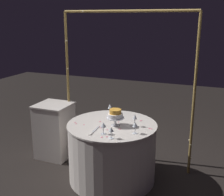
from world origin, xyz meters
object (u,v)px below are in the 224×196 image
decorative_arch (126,69)px  tiered_cake (115,115)px  wine_glass_3 (135,125)px  wine_glass_4 (111,130)px  side_table (55,130)px  cake_knife (94,131)px  wine_glass_0 (135,117)px  main_table (112,152)px  wine_glass_1 (110,107)px  wine_glass_2 (103,125)px

decorative_arch → tiered_cake: size_ratio=9.80×
decorative_arch → wine_glass_3: size_ratio=15.37×
wine_glass_3 → wine_glass_4: 0.31m
side_table → cake_knife: bearing=-32.7°
wine_glass_0 → wine_glass_4: (-0.13, -0.45, -0.02)m
side_table → main_table: bearing=-15.7°
wine_glass_1 → wine_glass_4: 0.79m
cake_knife → tiered_cake: bearing=59.0°
side_table → wine_glass_1: size_ratio=5.09×
side_table → cake_knife: (0.95, -0.61, 0.36)m
tiered_cake → wine_glass_2: tiered_cake is taller
tiered_cake → wine_glass_4: tiered_cake is taller
wine_glass_4 → cake_knife: 0.31m
side_table → wine_glass_4: (1.22, -0.72, 0.45)m
wine_glass_4 → wine_glass_1: bearing=113.3°
tiered_cake → wine_glass_2: (-0.03, -0.30, -0.03)m
main_table → wine_glass_3: bearing=-27.6°
decorative_arch → wine_glass_2: 1.00m
main_table → wine_glass_1: (-0.15, 0.30, 0.50)m
wine_glass_0 → wine_glass_1: bearing=148.4°
wine_glass_0 → cake_knife: wine_glass_0 is taller
wine_glass_2 → wine_glass_4: (0.13, -0.08, -0.01)m
side_table → wine_glass_1: wine_glass_1 is taller
wine_glass_1 → wine_glass_2: wine_glass_1 is taller
main_table → tiered_cake: bearing=-31.3°
wine_glass_2 → cake_knife: bearing=168.8°
wine_glass_2 → side_table: bearing=149.6°
side_table → tiered_cake: 1.26m
wine_glass_1 → wine_glass_4: wine_glass_1 is taller
decorative_arch → wine_glass_4: decorative_arch is taller
tiered_cake → wine_glass_0: size_ratio=1.39×
tiered_cake → wine_glass_4: size_ratio=1.62×
main_table → side_table: (-1.06, 0.30, 0.03)m
tiered_cake → wine_glass_1: (-0.21, 0.34, -0.02)m
wine_glass_3 → main_table: bearing=152.4°
side_table → wine_glass_1: bearing=0.3°
wine_glass_4 → cake_knife: wine_glass_4 is taller
tiered_cake → wine_glass_3: (0.30, -0.15, -0.04)m
side_table → wine_glass_3: (1.42, -0.49, 0.46)m
decorative_arch → tiered_cake: bearing=-84.0°
wine_glass_0 → wine_glass_3: size_ratio=1.13×
main_table → cake_knife: size_ratio=3.85×
tiered_cake → main_table: bearing=148.7°
wine_glass_1 → wine_glass_3: (0.51, -0.49, -0.02)m
side_table → tiered_cake: tiered_cake is taller
main_table → wine_glass_2: size_ratio=8.07×
decorative_arch → wine_glass_2: (0.03, -0.86, -0.52)m
wine_glass_1 → cake_knife: wine_glass_1 is taller
main_table → cake_knife: (-0.11, -0.31, 0.39)m
tiered_cake → wine_glass_4: bearing=-75.3°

